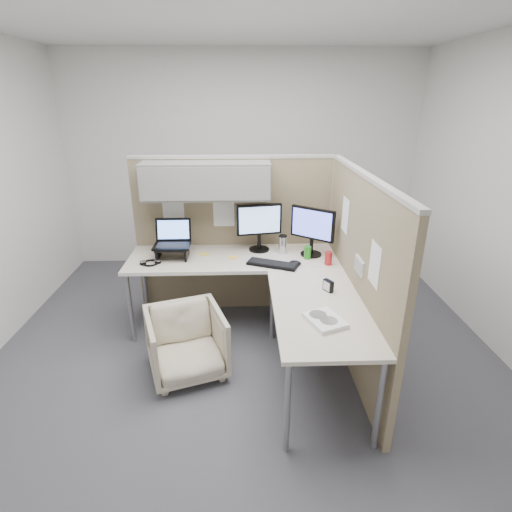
{
  "coord_description": "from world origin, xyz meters",
  "views": [
    {
      "loc": [
        -0.02,
        -3.0,
        2.16
      ],
      "look_at": [
        0.1,
        0.25,
        0.85
      ],
      "focal_mm": 28.0,
      "sensor_mm": 36.0,
      "label": 1
    }
  ],
  "objects_px": {
    "desk": "(259,279)",
    "monitor_left": "(259,224)",
    "keyboard": "(272,264)",
    "office_chair": "(186,340)"
  },
  "relations": [
    {
      "from": "desk",
      "to": "monitor_left",
      "type": "distance_m",
      "value": 0.66
    },
    {
      "from": "desk",
      "to": "keyboard",
      "type": "bearing_deg",
      "value": 56.05
    },
    {
      "from": "desk",
      "to": "office_chair",
      "type": "relative_size",
      "value": 3.27
    },
    {
      "from": "monitor_left",
      "to": "office_chair",
      "type": "bearing_deg",
      "value": -134.41
    },
    {
      "from": "office_chair",
      "to": "monitor_left",
      "type": "distance_m",
      "value": 1.32
    },
    {
      "from": "desk",
      "to": "monitor_left",
      "type": "relative_size",
      "value": 4.29
    },
    {
      "from": "desk",
      "to": "office_chair",
      "type": "bearing_deg",
      "value": -150.75
    },
    {
      "from": "keyboard",
      "to": "desk",
      "type": "bearing_deg",
      "value": -101.1
    },
    {
      "from": "desk",
      "to": "keyboard",
      "type": "distance_m",
      "value": 0.23
    },
    {
      "from": "desk",
      "to": "office_chair",
      "type": "height_order",
      "value": "desk"
    }
  ]
}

